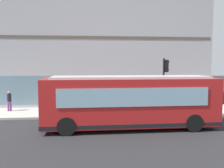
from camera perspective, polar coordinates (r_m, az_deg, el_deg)
name	(u,v)px	position (r m, az deg, el deg)	size (l,w,h in m)	color
ground	(91,128)	(14.24, -5.10, -10.56)	(120.00, 120.00, 0.00)	#262628
sidewalk_curb	(91,112)	(18.60, -5.14, -6.67)	(3.80, 40.00, 0.15)	#B2ADA3
building_corner	(90,47)	(24.02, -5.26, 8.76)	(7.72, 21.33, 10.89)	#A8A8AD
city_bus_nearside	(130,102)	(14.01, 4.32, -4.31)	(2.71, 10.07, 3.07)	red
traffic_light_near_corner	(165,75)	(17.78, 12.66, 2.08)	(0.32, 0.49, 4.03)	black
fire_hydrant	(175,103)	(20.54, 14.93, -4.48)	(0.35, 0.35, 0.74)	yellow
pedestrian_near_hydrant	(9,100)	(19.96, -23.42, -3.48)	(0.32, 0.32, 1.54)	#8C3F8C
pedestrian_near_building_entrance	(186,96)	(20.99, 17.37, -2.66)	(0.32, 0.32, 1.69)	#B23338
pedestrian_by_light_pole	(144,97)	(19.61, 7.64, -3.09)	(0.32, 0.32, 1.64)	#3359A5
newspaper_vending_box	(86,106)	(18.19, -6.34, -5.25)	(0.44, 0.42, 0.90)	#BF3F19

